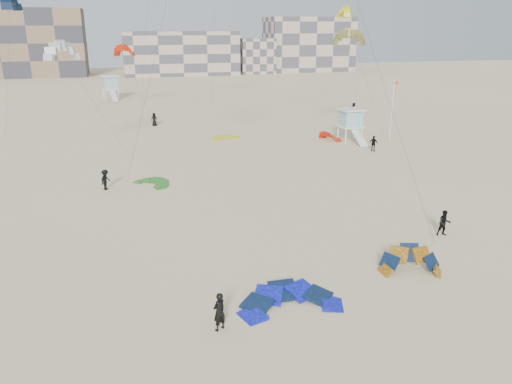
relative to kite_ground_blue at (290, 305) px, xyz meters
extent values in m
plane|color=beige|center=(-0.63, -1.21, 0.00)|extent=(320.00, 320.00, 0.00)
imported|color=black|center=(-3.83, -1.19, 0.95)|extent=(0.83, 0.76, 1.91)
imported|color=black|center=(12.81, 5.80, 0.89)|extent=(0.98, 0.83, 1.78)
imported|color=black|center=(-9.39, 21.86, 0.89)|extent=(1.18, 1.33, 1.79)
imported|color=black|center=(19.41, 28.64, 0.89)|extent=(1.07, 1.01, 1.77)
imported|color=black|center=(-3.42, 50.14, 0.92)|extent=(0.90, 0.59, 1.84)
imported|color=black|center=(28.00, 52.11, 0.91)|extent=(0.66, 1.72, 1.82)
cylinder|color=#3F3F3F|center=(-4.85, 18.38, 11.09)|extent=(5.54, 3.72, 20.20)
cylinder|color=#3F3F3F|center=(9.50, 12.54, 13.14)|extent=(1.14, 19.61, 24.30)
cylinder|color=#3F3F3F|center=(-10.17, 31.78, 5.99)|extent=(5.09, 0.06, 9.98)
cylinder|color=#3F3F3F|center=(-3.73, 43.34, 15.45)|extent=(3.76, 3.80, 28.90)
cylinder|color=#3F3F3F|center=(18.71, 32.75, 6.49)|extent=(0.87, 3.12, 10.99)
cylinder|color=#3F3F3F|center=(28.88, 52.65, 8.13)|extent=(6.92, 1.44, 14.28)
cylinder|color=#3F3F3F|center=(-20.36, 45.22, 8.53)|extent=(1.46, 6.97, 15.07)
cylinder|color=#3F3F3F|center=(6.21, 55.05, 11.17)|extent=(1.18, 1.49, 20.33)
cylinder|color=#3F3F3F|center=(-5.26, 60.16, 5.27)|extent=(2.92, 7.57, 8.55)
cube|color=white|center=(19.09, 34.29, 1.79)|extent=(2.79, 2.79, 0.13)
cube|color=#91BFC7|center=(19.09, 34.29, 2.82)|extent=(2.29, 2.29, 1.92)
cube|color=white|center=(19.09, 34.29, 3.86)|extent=(2.89, 2.89, 0.15)
cube|color=white|center=(19.09, 31.70, 0.86)|extent=(1.06, 2.76, 1.59)
cube|color=white|center=(-9.62, 79.20, 2.06)|extent=(3.59, 3.59, 0.15)
cube|color=#91BFC7|center=(-9.62, 79.20, 3.23)|extent=(2.95, 2.95, 2.20)
cube|color=white|center=(-9.62, 79.20, 4.42)|extent=(3.72, 3.72, 0.18)
cube|color=white|center=(-9.62, 76.23, 0.99)|extent=(1.66, 3.27, 1.82)
cylinder|color=white|center=(23.83, 32.98, 3.73)|extent=(0.09, 0.09, 7.47)
cube|color=#CD4E1B|center=(24.11, 32.98, 7.00)|extent=(0.56, 0.02, 0.37)
cube|color=#84684F|center=(-30.63, 132.79, 9.00)|extent=(28.00, 14.00, 18.00)
cube|color=#C1A68D|center=(9.37, 128.79, 6.00)|extent=(32.00, 16.00, 12.00)
cube|color=#C1A68D|center=(49.37, 130.79, 8.00)|extent=(26.00, 14.00, 16.00)
cube|color=#C1A68D|center=(31.37, 126.79, 5.00)|extent=(10.00, 10.00, 10.00)
camera|label=1|loc=(-7.27, -20.96, 13.43)|focal=35.00mm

